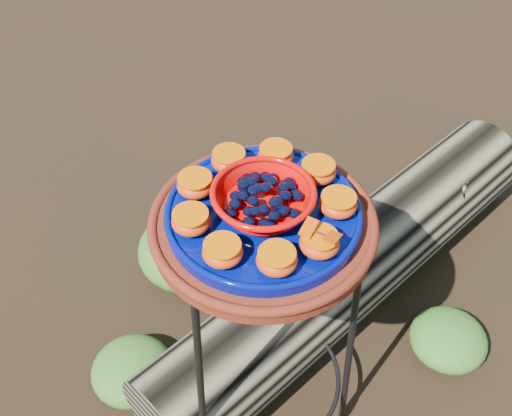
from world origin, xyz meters
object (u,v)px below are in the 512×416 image
object	(u,v)px
plant_stand	(262,332)
red_bowl	(263,201)
cobalt_plate	(263,215)
terracotta_saucer	(263,226)
driftwood_log	(351,267)

from	to	relation	value
plant_stand	red_bowl	distance (m)	0.44
cobalt_plate	red_bowl	distance (m)	0.04
terracotta_saucer	cobalt_plate	world-z (taller)	cobalt_plate
plant_stand	cobalt_plate	distance (m)	0.40
plant_stand	cobalt_plate	bearing A→B (deg)	0.00
plant_stand	terracotta_saucer	bearing A→B (deg)	0.00
plant_stand	cobalt_plate	size ratio (longest dim) A/B	1.88
cobalt_plate	red_bowl	size ratio (longest dim) A/B	2.00
terracotta_saucer	red_bowl	distance (m)	0.07
plant_stand	terracotta_saucer	distance (m)	0.37
red_bowl	plant_stand	bearing A→B (deg)	0.00
terracotta_saucer	cobalt_plate	size ratio (longest dim) A/B	1.17
terracotta_saucer	red_bowl	world-z (taller)	red_bowl
red_bowl	driftwood_log	size ratio (longest dim) A/B	0.13
plant_stand	terracotta_saucer	world-z (taller)	terracotta_saucer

